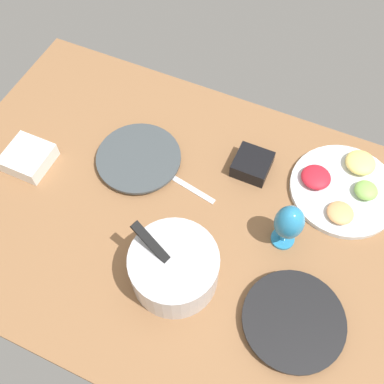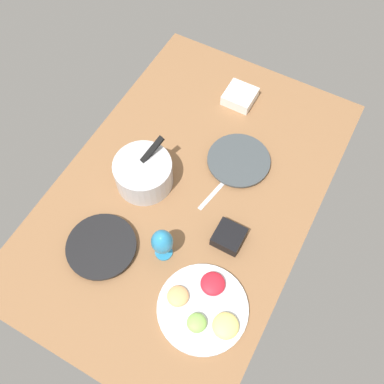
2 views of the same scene
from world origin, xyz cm
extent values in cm
cube|color=#8C603D|center=(0.00, 0.00, -2.00)|extent=(160.00, 104.00, 4.00)
cylinder|color=#4C4C51|center=(-39.26, 16.90, 0.92)|extent=(25.41, 25.41, 1.85)
cylinder|color=black|center=(-39.26, 16.90, 2.40)|extent=(27.61, 27.61, 1.11)
cylinder|color=silver|center=(22.67, -12.87, 0.83)|extent=(25.36, 25.36, 1.66)
cylinder|color=#3E4549|center=(22.67, -12.87, 2.16)|extent=(27.57, 27.57, 1.00)
cylinder|color=silver|center=(-5.03, 18.19, 6.53)|extent=(24.22, 24.22, 13.07)
cylinder|color=white|center=(-5.03, 18.19, 10.46)|extent=(21.80, 21.80, 2.35)
cube|color=black|center=(-0.79, 18.19, 14.11)|extent=(17.56, 7.71, 10.16)
cylinder|color=silver|center=(-41.26, -29.03, 0.90)|extent=(33.68, 33.68, 1.80)
ellipsoid|color=red|center=(-31.91, -28.29, 3.36)|extent=(9.31, 9.31, 3.12)
ellipsoid|color=#F2A566|center=(-42.11, -19.15, 3.10)|extent=(8.06, 8.06, 2.61)
ellipsoid|color=#8CC659|center=(-47.28, -29.79, 3.52)|extent=(7.12, 7.12, 3.45)
ellipsoid|color=#F9E072|center=(-43.28, -39.25, 3.58)|extent=(9.59, 9.59, 3.57)
cylinder|color=teal|center=(-29.08, -5.33, 0.50)|extent=(6.98, 6.98, 1.00)
cylinder|color=teal|center=(-29.08, -5.33, 2.97)|extent=(2.00, 2.00, 3.94)
ellipsoid|color=teal|center=(-29.08, -5.33, 11.10)|extent=(8.36, 8.36, 12.32)
cube|color=black|center=(-11.95, -25.12, 2.64)|extent=(11.33, 11.33, 5.27)
cube|color=tan|center=(-11.95, -25.12, 4.32)|extent=(9.29, 9.29, 1.69)
cube|color=white|center=(54.92, 2.10, 2.65)|extent=(13.83, 13.83, 5.29)
cube|color=#F9E072|center=(54.92, 2.10, 4.34)|extent=(11.34, 11.34, 1.69)
cube|color=silver|center=(3.04, -10.32, 0.30)|extent=(18.02, 5.18, 0.60)
camera|label=1|loc=(-27.66, 56.80, 121.75)|focal=42.11mm
camera|label=2|loc=(-75.85, -43.48, 158.67)|focal=39.98mm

